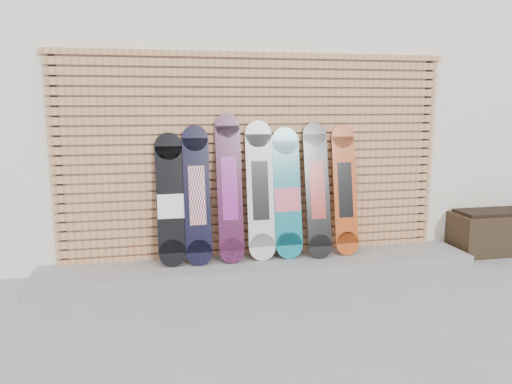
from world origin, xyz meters
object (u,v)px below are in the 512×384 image
snowboard_2 (230,188)px  snowboard_5 (317,190)px  planter_box (500,231)px  snowboard_4 (287,194)px  snowboard_6 (345,190)px  snowboard_0 (171,201)px  snowboard_3 (260,191)px  snowboard_1 (197,195)px

snowboard_2 → snowboard_5: 0.96m
planter_box → snowboard_4: (-2.63, 0.04, 0.55)m
snowboard_6 → snowboard_4: bearing=179.7°
snowboard_0 → snowboard_2: bearing=-0.8°
snowboard_2 → snowboard_3: snowboard_2 is taller
snowboard_0 → snowboard_5: size_ratio=0.94×
planter_box → snowboard_2: (-3.26, 0.02, 0.64)m
snowboard_2 → snowboard_3: size_ratio=1.05×
snowboard_3 → snowboard_4: bearing=-1.1°
planter_box → snowboard_3: 2.99m
snowboard_2 → snowboard_5: snowboard_2 is taller
snowboard_1 → snowboard_3: size_ratio=0.97×
planter_box → snowboard_0: 3.91m
snowboard_1 → snowboard_4: 0.97m
snowboard_2 → snowboard_6: snowboard_2 is taller
snowboard_1 → snowboard_2: 0.34m
snowboard_0 → snowboard_5: 1.57m
snowboard_0 → snowboard_5: bearing=-0.9°
snowboard_1 → snowboard_2: bearing=0.1°
planter_box → snowboard_2: 3.32m
snowboard_1 → snowboard_5: 1.30m
snowboard_0 → snowboard_4: snowboard_4 is taller
snowboard_0 → snowboard_1: size_ratio=0.95×
snowboard_4 → snowboard_6: (0.66, -0.00, 0.02)m
snowboard_4 → snowboard_6: snowboard_6 is taller
snowboard_1 → snowboard_2: size_ratio=0.92×
snowboard_0 → snowboard_2: snowboard_2 is taller
snowboard_4 → snowboard_5: 0.33m
snowboard_2 → snowboard_6: size_ratio=1.09×
planter_box → snowboard_6: bearing=179.1°
snowboard_1 → snowboard_4: (0.97, 0.01, -0.02)m
snowboard_3 → snowboard_6: (0.95, -0.01, -0.03)m
snowboard_0 → snowboard_4: size_ratio=0.97×
snowboard_2 → snowboard_4: bearing=1.0°
snowboard_0 → snowboard_2: (0.61, -0.01, 0.11)m
snowboard_0 → snowboard_3: 0.94m
snowboard_0 → snowboard_4: bearing=0.1°
snowboard_0 → snowboard_1: (0.27, -0.01, 0.05)m
planter_box → snowboard_1: snowboard_1 is taller
snowboard_0 → planter_box: bearing=-0.5°
snowboard_1 → snowboard_4: snowboard_1 is taller
planter_box → snowboard_2: bearing=179.6°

